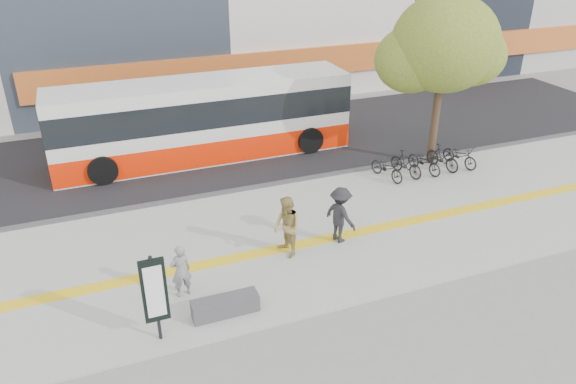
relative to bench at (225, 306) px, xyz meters
name	(u,v)px	position (x,y,z in m)	size (l,w,h in m)	color
ground	(306,267)	(2.60, 1.20, -0.30)	(120.00, 120.00, 0.00)	slate
sidewalk	(286,239)	(2.60, 2.70, -0.27)	(40.00, 7.00, 0.08)	gray
tactile_strip	(293,246)	(2.60, 2.20, -0.22)	(40.00, 0.45, 0.01)	yellow
street	(221,149)	(2.60, 10.20, -0.28)	(40.00, 8.00, 0.06)	black
curb	(250,189)	(2.60, 6.20, -0.23)	(40.00, 0.25, 0.14)	#3E3D40
bench	(225,306)	(0.00, 0.00, 0.00)	(1.60, 0.45, 0.45)	#3E3D40
signboard	(155,292)	(-1.60, -0.31, 1.06)	(0.55, 0.10, 2.20)	black
street_tree	(442,45)	(9.78, 6.02, 4.21)	(4.40, 3.80, 6.31)	#322216
bus	(204,121)	(1.88, 9.70, 1.18)	(11.40, 2.70, 3.03)	silver
bicycle_row	(425,161)	(9.03, 5.20, 0.21)	(4.06, 1.66, 0.92)	black
seated_woman	(181,271)	(-0.80, 1.10, 0.50)	(0.53, 0.34, 1.44)	black
pedestrian_tan	(287,227)	(2.30, 1.86, 0.66)	(0.86, 0.67, 1.77)	olive
pedestrian_dark	(340,215)	(4.00, 2.01, 0.63)	(1.10, 0.63, 1.70)	black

